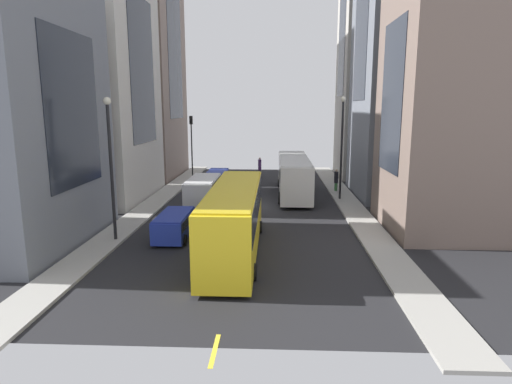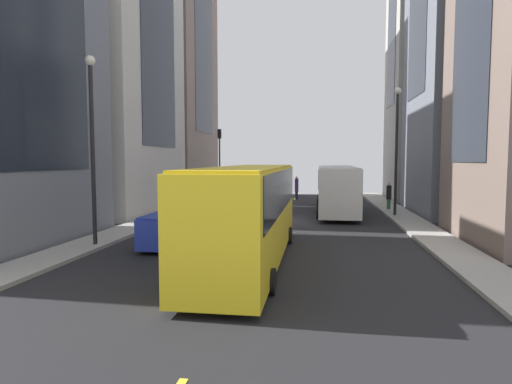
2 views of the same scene
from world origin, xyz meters
name	(u,v)px [view 1 (image 1 of 2)]	position (x,y,z in m)	size (l,w,h in m)	color
ground_plane	(251,206)	(0.00, 0.00, 0.00)	(41.70, 41.70, 0.00)	black
sidewalk_west	(350,206)	(-7.86, 0.00, 0.07)	(1.98, 44.00, 0.15)	#9E9B93
sidewalk_east	(153,204)	(7.86, 0.00, 0.07)	(1.98, 44.00, 0.15)	#9E9B93
lane_stripe_0	(260,169)	(0.00, -21.00, 0.01)	(0.16, 2.00, 0.01)	yellow
lane_stripe_1	(258,177)	(0.00, -15.00, 0.01)	(0.16, 2.00, 0.01)	yellow
lane_stripe_2	(256,186)	(0.00, -9.00, 0.01)	(0.16, 2.00, 0.01)	yellow
lane_stripe_3	(253,198)	(0.00, -3.00, 0.01)	(0.16, 2.00, 0.01)	yellow
lane_stripe_4	(248,215)	(0.00, 3.00, 0.01)	(0.16, 2.00, 0.01)	yellow
lane_stripe_5	(242,240)	(0.00, 9.00, 0.01)	(0.16, 2.00, 0.01)	yellow
lane_stripe_6	(233,279)	(0.00, 15.00, 0.01)	(0.16, 2.00, 0.01)	yellow
lane_stripe_7	(215,350)	(0.00, 21.00, 0.01)	(0.16, 2.00, 0.01)	yellow
building_west_2	(466,97)	(-13.51, 6.02, 8.30)	(9.01, 8.67, 16.59)	#7A665B
building_east_0	(141,44)	(12.76, -15.05, 14.47)	(7.50, 11.53, 28.93)	#7A665B
building_east_1	(83,71)	(14.01, -2.78, 10.64)	(10.02, 11.57, 21.27)	beige
city_bus_white	(294,173)	(-3.59, -4.71, 2.01)	(2.80, 12.51, 3.35)	silver
streetcar_yellow	(235,214)	(0.23, 11.28, 2.12)	(2.70, 12.18, 3.59)	yellow
delivery_van_white	(203,192)	(3.43, 2.06, 1.51)	(2.25, 5.18, 2.58)	white
car_blue_0	(217,178)	(3.69, -7.69, 1.00)	(2.03, 4.45, 1.69)	#2338AD
car_blue_1	(174,224)	(4.08, 8.84, 0.89)	(1.93, 4.25, 1.51)	#2338AD
pedestrian_waiting_curb	(336,179)	(-7.52, -6.06, 1.20)	(0.37, 0.37, 2.00)	#336B38
pedestrian_crossing_near	(260,167)	(-0.19, -14.70, 1.16)	(0.37, 0.37, 2.21)	navy
traffic_light_near_corner	(191,135)	(7.28, -13.97, 4.71)	(0.32, 0.44, 6.65)	black
streetlamp_near	(342,139)	(-7.38, -2.51, 5.19)	(0.44, 0.44, 8.41)	black
streetlamp_far	(110,156)	(7.38, 9.63, 5.04)	(0.44, 0.44, 8.12)	black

